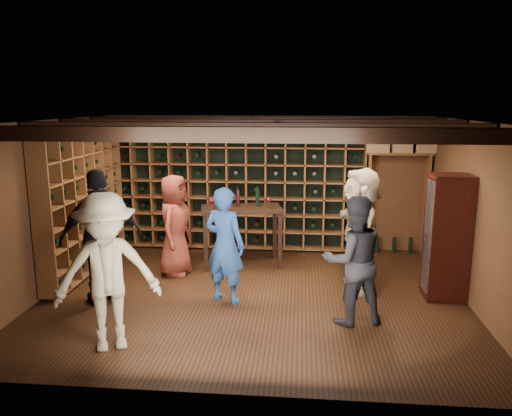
# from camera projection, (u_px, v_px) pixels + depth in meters

# --- Properties ---
(ground) EXTENTS (6.00, 6.00, 0.00)m
(ground) POSITION_uv_depth(u_px,v_px,m) (253.00, 296.00, 7.23)
(ground) COLOR black
(ground) RESTS_ON ground
(room_shell) EXTENTS (6.00, 6.00, 6.00)m
(room_shell) POSITION_uv_depth(u_px,v_px,m) (253.00, 127.00, 6.77)
(room_shell) COLOR brown
(room_shell) RESTS_ON ground
(wine_rack_back) EXTENTS (4.65, 0.30, 2.20)m
(wine_rack_back) POSITION_uv_depth(u_px,v_px,m) (237.00, 189.00, 9.30)
(wine_rack_back) COLOR brown
(wine_rack_back) RESTS_ON ground
(wine_rack_left) EXTENTS (0.30, 2.65, 2.20)m
(wine_rack_left) POSITION_uv_depth(u_px,v_px,m) (84.00, 203.00, 8.04)
(wine_rack_left) COLOR brown
(wine_rack_left) RESTS_ON ground
(crate_shelf) EXTENTS (1.20, 0.32, 2.07)m
(crate_shelf) POSITION_uv_depth(u_px,v_px,m) (399.00, 169.00, 8.94)
(crate_shelf) COLOR brown
(crate_shelf) RESTS_ON ground
(display_cabinet) EXTENTS (0.55, 0.50, 1.75)m
(display_cabinet) POSITION_uv_depth(u_px,v_px,m) (447.00, 240.00, 7.00)
(display_cabinet) COLOR #340F0A
(display_cabinet) RESTS_ON ground
(man_blue_shirt) EXTENTS (0.70, 0.59, 1.63)m
(man_blue_shirt) POSITION_uv_depth(u_px,v_px,m) (225.00, 245.00, 6.88)
(man_blue_shirt) COLOR navy
(man_blue_shirt) RESTS_ON ground
(man_grey_suit) EXTENTS (0.94, 0.82, 1.64)m
(man_grey_suit) POSITION_uv_depth(u_px,v_px,m) (353.00, 260.00, 6.21)
(man_grey_suit) COLOR black
(man_grey_suit) RESTS_ON ground
(guest_red_floral) EXTENTS (0.61, 0.85, 1.63)m
(guest_red_floral) POSITION_uv_depth(u_px,v_px,m) (175.00, 225.00, 7.99)
(guest_red_floral) COLOR maroon
(guest_red_floral) RESTS_ON ground
(guest_woman_black) EXTENTS (1.18, 0.96, 1.88)m
(guest_woman_black) POSITION_uv_depth(u_px,v_px,m) (102.00, 237.00, 6.82)
(guest_woman_black) COLOR black
(guest_woman_black) RESTS_ON ground
(guest_khaki) EXTENTS (1.33, 1.08, 1.80)m
(guest_khaki) POSITION_uv_depth(u_px,v_px,m) (107.00, 272.00, 5.53)
(guest_khaki) COLOR #85795C
(guest_khaki) RESTS_ON ground
(guest_beige) EXTENTS (0.57, 1.71, 1.83)m
(guest_beige) POSITION_uv_depth(u_px,v_px,m) (360.00, 230.00, 7.28)
(guest_beige) COLOR tan
(guest_beige) RESTS_ON ground
(tasting_table) EXTENTS (1.45, 0.94, 1.29)m
(tasting_table) POSITION_uv_depth(u_px,v_px,m) (241.00, 215.00, 8.43)
(tasting_table) COLOR black
(tasting_table) RESTS_ON ground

